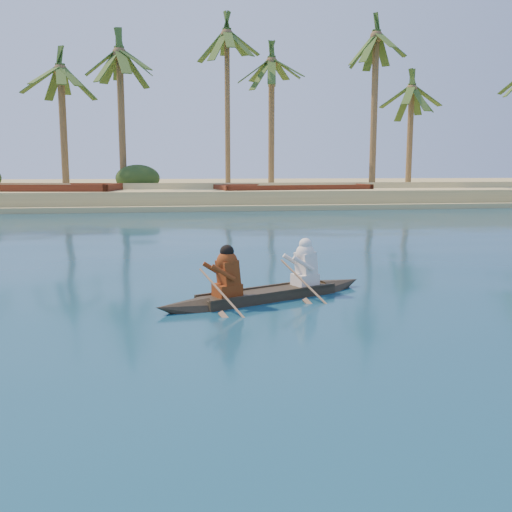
{
  "coord_description": "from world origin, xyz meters",
  "views": [
    {
      "loc": [
        5.82,
        -16.18,
        2.87
      ],
      "look_at": [
        7.85,
        -3.27,
        0.86
      ],
      "focal_mm": 40.0,
      "sensor_mm": 36.0,
      "label": 1
    }
  ],
  "objects": [
    {
      "name": "palm_grove",
      "position": [
        0.0,
        35.0,
        8.0
      ],
      "size": [
        110.0,
        14.0,
        16.0
      ],
      "primitive_type": null,
      "color": "#36571F",
      "rests_on": "ground"
    },
    {
      "name": "barge_right",
      "position": [
        15.53,
        27.0,
        0.68
      ],
      "size": [
        12.18,
        5.64,
        1.95
      ],
      "rotation": [
        0.0,
        0.0,
        0.15
      ],
      "color": "maroon",
      "rests_on": "ground"
    },
    {
      "name": "canoe",
      "position": [
        8.0,
        -4.0,
        0.29
      ],
      "size": [
        5.2,
        2.87,
        1.48
      ],
      "rotation": [
        0.0,
        0.0,
        0.42
      ],
      "color": "#342B1C",
      "rests_on": "ground"
    },
    {
      "name": "shrub_cluster",
      "position": [
        0.0,
        31.5,
        1.2
      ],
      "size": [
        100.0,
        6.0,
        2.4
      ],
      "primitive_type": null,
      "color": "#274017",
      "rests_on": "ground"
    },
    {
      "name": "barge_mid",
      "position": [
        -3.98,
        27.0,
        0.74
      ],
      "size": [
        13.2,
        6.37,
        2.11
      ],
      "rotation": [
        0.0,
        0.0,
        -0.18
      ],
      "color": "maroon",
      "rests_on": "ground"
    },
    {
      "name": "sandy_embankment",
      "position": [
        0.0,
        46.89,
        0.53
      ],
      "size": [
        150.0,
        51.0,
        1.5
      ],
      "color": "#D5C078",
      "rests_on": "ground"
    }
  ]
}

